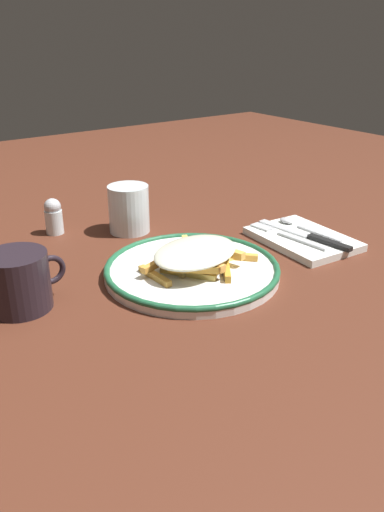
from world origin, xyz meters
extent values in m
plane|color=#4D2517|center=(0.00, 0.00, 0.00)|extent=(2.60, 2.60, 0.00)
cylinder|color=white|center=(0.00, 0.00, 0.01)|extent=(0.29, 0.29, 0.02)
torus|color=#215E3B|center=(0.00, 0.00, 0.02)|extent=(0.29, 0.29, 0.01)
cube|color=gold|center=(0.08, -0.02, 0.02)|extent=(0.06, 0.06, 0.01)
cube|color=#CC8C41|center=(0.00, -0.03, 0.04)|extent=(0.03, 0.09, 0.01)
cube|color=gold|center=(-0.01, 0.00, 0.02)|extent=(0.02, 0.08, 0.01)
cube|color=orange|center=(0.02, 0.02, 0.02)|extent=(0.05, 0.06, 0.01)
cube|color=#E1C75E|center=(0.04, -0.02, 0.02)|extent=(0.08, 0.02, 0.01)
cube|color=#EFC057|center=(0.02, 0.01, 0.02)|extent=(0.07, 0.06, 0.01)
cube|color=gold|center=(-0.03, -0.04, 0.03)|extent=(0.07, 0.06, 0.01)
cube|color=gold|center=(0.05, -0.01, 0.04)|extent=(0.04, 0.10, 0.01)
cube|color=#DEBB67|center=(0.01, -0.01, 0.02)|extent=(0.09, 0.02, 0.01)
cube|color=#DEBB55|center=(-0.02, -0.02, 0.02)|extent=(0.06, 0.08, 0.01)
cube|color=gold|center=(0.03, -0.05, 0.02)|extent=(0.05, 0.06, 0.01)
cube|color=#C48B37|center=(-0.07, 0.00, 0.02)|extent=(0.01, 0.08, 0.01)
cube|color=gold|center=(-0.06, 0.02, 0.03)|extent=(0.07, 0.03, 0.01)
cube|color=#EFBC55|center=(0.01, 0.01, 0.03)|extent=(0.07, 0.06, 0.01)
cube|color=#E7BF63|center=(0.04, 0.04, 0.03)|extent=(0.07, 0.05, 0.01)
cube|color=#F5C552|center=(0.03, 0.05, 0.03)|extent=(0.03, 0.06, 0.01)
cube|color=#E7BD67|center=(0.02, 0.00, 0.02)|extent=(0.07, 0.05, 0.01)
cube|color=#EBB14C|center=(0.00, -0.01, 0.02)|extent=(0.05, 0.06, 0.01)
cube|color=#DFBB68|center=(-0.01, 0.00, 0.03)|extent=(0.05, 0.06, 0.01)
ellipsoid|color=silver|center=(0.00, -0.01, 0.05)|extent=(0.18, 0.16, 0.02)
cube|color=#2D5A2B|center=(0.01, -0.01, 0.05)|extent=(0.00, 0.00, 0.00)
cube|color=#2C6534|center=(-0.02, -0.05, 0.05)|extent=(0.00, 0.00, 0.00)
cube|color=#336D24|center=(0.02, -0.01, 0.05)|extent=(0.00, 0.00, 0.00)
cube|color=#2A652D|center=(0.02, 0.02, 0.05)|extent=(0.00, 0.00, 0.00)
cube|color=#355A26|center=(-0.01, 0.00, 0.05)|extent=(0.00, 0.00, 0.00)
cube|color=#207228|center=(-0.03, 0.00, 0.05)|extent=(0.00, 0.00, 0.00)
cube|color=white|center=(0.26, -0.01, 0.01)|extent=(0.15, 0.20, 0.01)
cube|color=silver|center=(0.23, -0.03, 0.02)|extent=(0.02, 0.11, 0.00)
cube|color=silver|center=(0.22, 0.07, 0.02)|extent=(0.03, 0.05, 0.00)
cube|color=black|center=(0.26, -0.07, 0.02)|extent=(0.02, 0.09, 0.01)
cube|color=silver|center=(0.25, 0.04, 0.02)|extent=(0.03, 0.12, 0.00)
cube|color=silver|center=(0.29, -0.02, 0.02)|extent=(0.01, 0.10, 0.00)
ellipsoid|color=silver|center=(0.28, 0.06, 0.02)|extent=(0.02, 0.03, 0.01)
cylinder|color=silver|center=(0.02, 0.24, 0.05)|extent=(0.08, 0.08, 0.09)
cylinder|color=black|center=(-0.27, 0.06, 0.04)|extent=(0.09, 0.09, 0.09)
torus|color=black|center=(-0.22, 0.06, 0.05)|extent=(0.05, 0.01, 0.05)
cylinder|color=silver|center=(-0.11, 0.32, 0.02)|extent=(0.04, 0.04, 0.05)
sphere|color=#B7BABF|center=(-0.11, 0.32, 0.06)|extent=(0.03, 0.03, 0.03)
camera|label=1|loc=(-0.46, -0.63, 0.38)|focal=36.29mm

